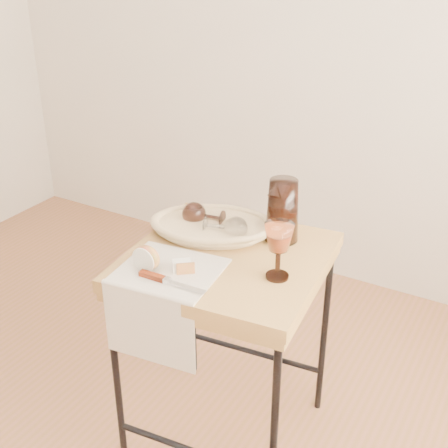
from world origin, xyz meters
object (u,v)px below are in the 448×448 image
Objects in this scene: goblet_lying_b at (223,227)px; pitcher at (283,210)px; goblet_lying_a at (206,216)px; wine_goblet at (278,251)px; bread_basket at (212,228)px; apple_half at (148,257)px; side_table at (227,351)px; tea_towel at (169,271)px; table_knife at (169,281)px.

goblet_lying_b is 0.21m from pitcher.
wine_goblet is at bearing 146.11° from goblet_lying_a.
apple_half is (-0.05, -0.30, 0.02)m from bread_basket.
goblet_lying_a is 1.06× the size of goblet_lying_b.
goblet_lying_b is at bearing 128.23° from side_table.
tea_towel is 0.26m from goblet_lying_b.
table_knife is at bearing -117.45° from pitcher.
apple_half reaches higher than table_knife.
goblet_lying_a reaches higher than goblet_lying_b.
goblet_lying_b is at bearing -43.54° from bread_basket.
goblet_lying_a is 1.57× the size of apple_half.
bread_basket is 4.33× the size of apple_half.
goblet_lying_b is 0.29m from wine_goblet.
wine_goblet reaches higher than side_table.
wine_goblet is (0.35, -0.16, 0.04)m from goblet_lying_a.
side_table is 0.47m from table_knife.
pitcher is at bearing 67.49° from table_knife.
tea_towel is 0.08m from apple_half.
apple_half reaches higher than bread_basket.
goblet_lying_a is at bearing 131.69° from bread_basket.
goblet_lying_b reaches higher than tea_towel.
wine_goblet is (0.09, -0.23, -0.02)m from pitcher.
side_table is at bearing 167.91° from wine_goblet.
bread_basket is at bearing 98.17° from table_knife.
tea_towel is 0.28m from bread_basket.
side_table is 0.51m from apple_half.
wine_goblet reaches higher than tea_towel.
side_table is 6.05× the size of goblet_lying_b.
pitcher is (0.22, 0.09, 0.08)m from bread_basket.
bread_basket is 0.35m from table_knife.
goblet_lying_b is (0.04, 0.25, 0.05)m from tea_towel.
bread_basket is at bearing 139.57° from side_table.
goblet_lying_a reaches higher than table_knife.
pitcher reaches higher than goblet_lying_b.
goblet_lying_b is 0.58× the size of table_knife.
bread_basket is 2.91× the size of goblet_lying_b.
table_knife is (-0.06, -0.24, 0.40)m from side_table.
apple_half is at bearing -131.19° from pitcher.
wine_goblet is (0.30, 0.13, 0.09)m from tea_towel.
apple_half reaches higher than side_table.
pitcher is 0.47m from apple_half.
apple_half is 0.12m from table_knife.
apple_half is (-0.27, -0.39, -0.06)m from pitcher.
tea_towel is at bearing -155.89° from wine_goblet.
apple_half is at bearing -155.97° from wine_goblet.
wine_goblet is 0.33m from table_knife.
goblet_lying_a reaches higher than side_table.
bread_basket is 0.31m from apple_half.
table_knife is at bearing -106.79° from goblet_lying_b.
bread_basket is 2.75× the size of goblet_lying_a.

